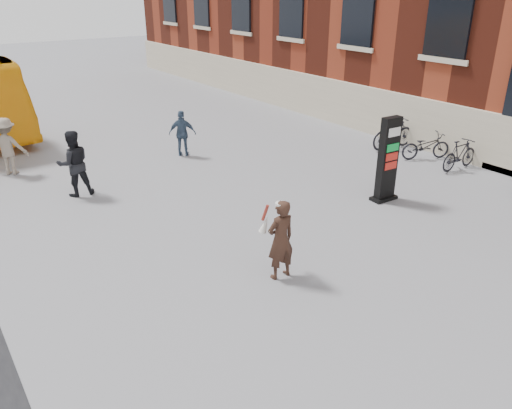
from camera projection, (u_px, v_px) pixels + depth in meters
ground at (296, 288)px, 9.81m from camera, size 100.00×100.00×0.00m
info_pylon at (388, 160)px, 13.33m from camera, size 0.76×0.41×2.32m
woman at (280, 239)px, 9.84m from camera, size 0.64×0.58×1.69m
pedestrian_a at (74, 164)px, 13.75m from camera, size 0.96×0.78×1.86m
pedestrian_b at (7, 146)px, 15.33m from camera, size 1.32×1.18×1.78m
pedestrian_c at (182, 133)px, 17.02m from camera, size 0.97×0.84×1.57m
bike_5 at (460, 155)px, 15.86m from camera, size 1.64×0.49×0.98m
bike_6 at (426, 146)px, 16.84m from camera, size 1.80×1.25×0.90m
bike_7 at (393, 133)px, 17.85m from camera, size 1.91×0.72×1.12m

